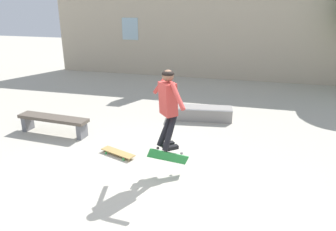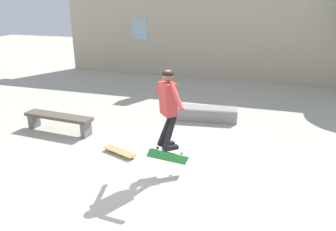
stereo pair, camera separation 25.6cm
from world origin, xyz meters
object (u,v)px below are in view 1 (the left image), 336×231
park_bench (53,121)px  skater (168,103)px  skateboard_resting (118,152)px  skate_ledge (202,113)px  skateboard_flipping (168,156)px

park_bench → skater: skater is taller
park_bench → skateboard_resting: 2.13m
skate_ledge → skater: skater is taller
skate_ledge → skateboard_resting: 2.97m
skater → skateboard_resting: bearing=120.9°
skate_ledge → skateboard_resting: skate_ledge is taller
park_bench → skateboard_flipping: (3.23, -1.22, 0.05)m
park_bench → skateboard_flipping: 3.46m
skater → skateboard_resting: (-1.22, 0.42, -1.35)m
park_bench → skateboard_resting: size_ratio=2.21×
skate_ledge → skateboard_resting: size_ratio=2.01×
park_bench → skate_ledge: park_bench is taller
park_bench → skater: bearing=-15.1°
park_bench → skater: size_ratio=1.24×
park_bench → skateboard_resting: bearing=-15.5°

